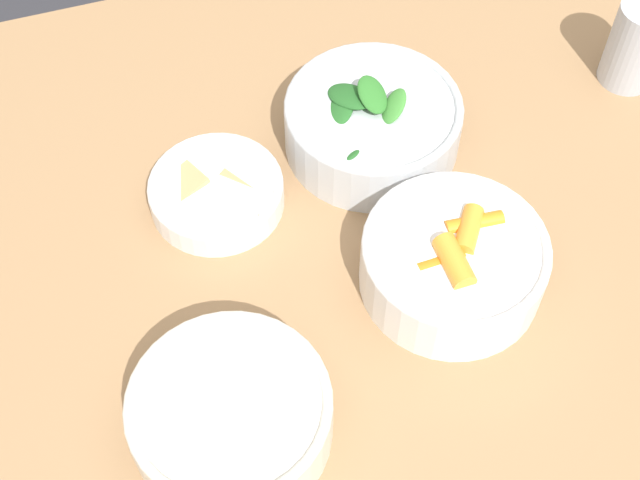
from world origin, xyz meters
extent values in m
cube|color=#99724C|center=(0.00, 0.00, 0.73)|extent=(1.04, 1.09, 0.03)
cube|color=olive|center=(-0.46, -0.48, 0.36)|extent=(0.06, 0.06, 0.72)
cube|color=olive|center=(0.46, -0.48, 0.36)|extent=(0.06, 0.06, 0.72)
cylinder|color=white|center=(-0.04, 0.00, 0.78)|extent=(0.19, 0.19, 0.06)
torus|color=white|center=(-0.04, 0.00, 0.81)|extent=(0.19, 0.19, 0.01)
cylinder|color=orange|center=(-0.04, 0.01, 0.79)|extent=(0.03, 0.05, 0.02)
cylinder|color=orange|center=(-0.02, 0.01, 0.80)|extent=(0.05, 0.02, 0.02)
cylinder|color=orange|center=(-0.01, -0.05, 0.79)|extent=(0.05, 0.05, 0.02)
cylinder|color=orange|center=(-0.05, 0.00, 0.80)|extent=(0.05, 0.05, 0.02)
cylinder|color=orange|center=(-0.01, 0.05, 0.79)|extent=(0.04, 0.02, 0.02)
cylinder|color=orange|center=(-0.05, -0.02, 0.80)|extent=(0.02, 0.04, 0.02)
cylinder|color=orange|center=(-0.07, -0.02, 0.81)|extent=(0.06, 0.02, 0.02)
cylinder|color=orange|center=(-0.03, 0.02, 0.81)|extent=(0.02, 0.06, 0.02)
cylinder|color=orange|center=(-0.06, -0.01, 0.81)|extent=(0.05, 0.06, 0.02)
cylinder|color=silver|center=(-0.03, -0.20, 0.78)|extent=(0.20, 0.20, 0.06)
torus|color=silver|center=(-0.03, -0.20, 0.81)|extent=(0.20, 0.20, 0.01)
ellipsoid|color=#3D8433|center=(-0.05, -0.19, 0.82)|extent=(0.05, 0.05, 0.04)
ellipsoid|color=#235B23|center=(0.01, -0.27, 0.79)|extent=(0.05, 0.05, 0.01)
ellipsoid|color=#235B23|center=(-0.07, -0.26, 0.79)|extent=(0.04, 0.03, 0.02)
ellipsoid|color=#235B23|center=(0.02, -0.15, 0.80)|extent=(0.04, 0.04, 0.04)
ellipsoid|color=#235B23|center=(0.01, -0.21, 0.81)|extent=(0.05, 0.06, 0.03)
ellipsoid|color=#235B23|center=(0.03, -0.20, 0.80)|extent=(0.06, 0.04, 0.02)
ellipsoid|color=#235B23|center=(-0.01, -0.22, 0.81)|extent=(0.06, 0.07, 0.02)
ellipsoid|color=#2D7028|center=(-0.03, -0.20, 0.83)|extent=(0.03, 0.05, 0.03)
cylinder|color=silver|center=(0.21, 0.09, 0.78)|extent=(0.18, 0.18, 0.06)
torus|color=silver|center=(0.21, 0.09, 0.81)|extent=(0.18, 0.18, 0.01)
cylinder|color=brown|center=(0.21, 0.09, 0.77)|extent=(0.17, 0.17, 0.03)
ellipsoid|color=#AD7551|center=(0.26, 0.12, 0.79)|extent=(0.01, 0.01, 0.01)
ellipsoid|color=#8E5B3D|center=(0.16, 0.04, 0.79)|extent=(0.01, 0.01, 0.01)
ellipsoid|color=#A36B4C|center=(0.29, 0.11, 0.79)|extent=(0.01, 0.01, 0.01)
ellipsoid|color=#A36B4C|center=(0.24, 0.06, 0.79)|extent=(0.01, 0.01, 0.01)
ellipsoid|color=#A36B4C|center=(0.15, 0.09, 0.79)|extent=(0.01, 0.01, 0.01)
ellipsoid|color=#AD7551|center=(0.21, 0.15, 0.79)|extent=(0.01, 0.01, 0.01)
ellipsoid|color=#A36B4C|center=(0.28, 0.11, 0.79)|extent=(0.01, 0.01, 0.01)
ellipsoid|color=#A36B4C|center=(0.24, 0.08, 0.79)|extent=(0.01, 0.01, 0.01)
ellipsoid|color=#A36B4C|center=(0.14, 0.07, 0.79)|extent=(0.01, 0.01, 0.01)
ellipsoid|color=#8E5B3D|center=(0.15, 0.07, 0.79)|extent=(0.01, 0.01, 0.01)
ellipsoid|color=#8E5B3D|center=(0.26, 0.05, 0.79)|extent=(0.01, 0.01, 0.01)
ellipsoid|color=#8E5B3D|center=(0.24, 0.02, 0.79)|extent=(0.01, 0.01, 0.01)
ellipsoid|color=#8E5B3D|center=(0.24, 0.03, 0.79)|extent=(0.01, 0.01, 0.01)
cylinder|color=beige|center=(0.16, 0.14, 0.79)|extent=(0.03, 0.03, 0.01)
cylinder|color=beige|center=(0.21, 0.08, 0.80)|extent=(0.03, 0.03, 0.01)
cylinder|color=beige|center=(0.16, 0.07, 0.79)|extent=(0.03, 0.03, 0.01)
cylinder|color=white|center=(0.16, -0.17, 0.76)|extent=(0.15, 0.15, 0.03)
torus|color=white|center=(0.16, -0.17, 0.78)|extent=(0.15, 0.15, 0.01)
cube|color=tan|center=(0.13, -0.15, 0.77)|extent=(0.07, 0.07, 0.02)
cube|color=tan|center=(0.15, -0.17, 0.77)|extent=(0.05, 0.06, 0.02)
cube|color=tan|center=(0.19, -0.19, 0.77)|extent=(0.06, 0.06, 0.02)
cylinder|color=#B2B7C1|center=(-0.36, -0.21, 0.80)|extent=(0.07, 0.07, 0.11)
camera|label=1|loc=(0.24, 0.42, 1.53)|focal=50.00mm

